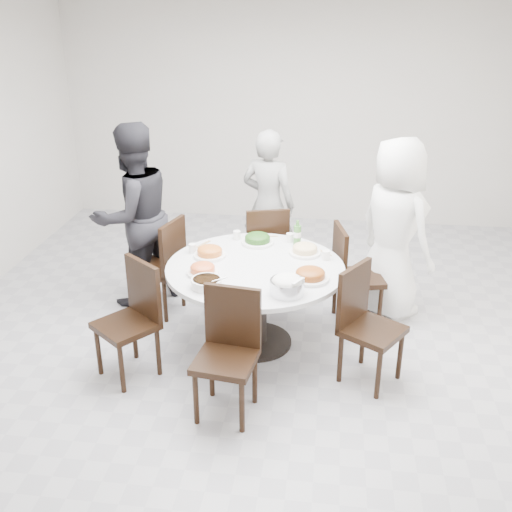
# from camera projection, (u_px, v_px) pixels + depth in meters

# --- Properties ---
(floor) EXTENTS (6.00, 6.00, 0.01)m
(floor) POSITION_uv_depth(u_px,v_px,m) (267.00, 329.00, 5.52)
(floor) COLOR #ACACB1
(floor) RESTS_ON ground
(wall_back) EXTENTS (6.00, 0.01, 2.80)m
(wall_back) POSITION_uv_depth(u_px,v_px,m) (294.00, 115.00, 7.67)
(wall_back) COLOR silver
(wall_back) RESTS_ON ground
(wall_front) EXTENTS (6.00, 0.01, 2.80)m
(wall_front) POSITION_uv_depth(u_px,v_px,m) (180.00, 417.00, 2.23)
(wall_front) COLOR silver
(wall_front) RESTS_ON ground
(dining_table) EXTENTS (1.50, 1.50, 0.75)m
(dining_table) POSITION_uv_depth(u_px,v_px,m) (255.00, 305.00, 5.16)
(dining_table) COLOR silver
(dining_table) RESTS_ON floor
(chair_ne) EXTENTS (0.51, 0.51, 0.95)m
(chair_ne) POSITION_uv_depth(u_px,v_px,m) (359.00, 275.00, 5.47)
(chair_ne) COLOR black
(chair_ne) RESTS_ON floor
(chair_n) EXTENTS (0.52, 0.52, 0.95)m
(chair_n) POSITION_uv_depth(u_px,v_px,m) (265.00, 248.00, 6.05)
(chair_n) COLOR black
(chair_n) RESTS_ON floor
(chair_nw) EXTENTS (0.52, 0.52, 0.95)m
(chair_nw) POSITION_uv_depth(u_px,v_px,m) (157.00, 266.00, 5.66)
(chair_nw) COLOR black
(chair_nw) RESTS_ON floor
(chair_sw) EXTENTS (0.59, 0.59, 0.95)m
(chair_sw) POSITION_uv_depth(u_px,v_px,m) (125.00, 323.00, 4.69)
(chair_sw) COLOR black
(chair_sw) RESTS_ON floor
(chair_s) EXTENTS (0.47, 0.47, 0.95)m
(chair_s) POSITION_uv_depth(u_px,v_px,m) (225.00, 358.00, 4.24)
(chair_s) COLOR black
(chair_s) RESTS_ON floor
(chair_se) EXTENTS (0.58, 0.58, 0.95)m
(chair_se) POSITION_uv_depth(u_px,v_px,m) (373.00, 328.00, 4.62)
(chair_se) COLOR black
(chair_se) RESTS_ON floor
(diner_right) EXTENTS (0.96, 0.99, 1.71)m
(diner_right) POSITION_uv_depth(u_px,v_px,m) (394.00, 229.00, 5.49)
(diner_right) COLOR white
(diner_right) RESTS_ON floor
(diner_middle) EXTENTS (0.67, 0.54, 1.60)m
(diner_middle) POSITION_uv_depth(u_px,v_px,m) (268.00, 205.00, 6.29)
(diner_middle) COLOR black
(diner_middle) RESTS_ON floor
(diner_left) EXTENTS (1.08, 1.10, 1.78)m
(diner_left) POSITION_uv_depth(u_px,v_px,m) (134.00, 216.00, 5.71)
(diner_left) COLOR black
(diner_left) RESTS_ON floor
(dish_greens) EXTENTS (0.30, 0.30, 0.08)m
(dish_greens) POSITION_uv_depth(u_px,v_px,m) (258.00, 240.00, 5.44)
(dish_greens) COLOR white
(dish_greens) RESTS_ON dining_table
(dish_pale) EXTENTS (0.28, 0.28, 0.07)m
(dish_pale) POSITION_uv_depth(u_px,v_px,m) (305.00, 250.00, 5.22)
(dish_pale) COLOR white
(dish_pale) RESTS_ON dining_table
(dish_orange) EXTENTS (0.28, 0.28, 0.07)m
(dish_orange) POSITION_uv_depth(u_px,v_px,m) (210.00, 253.00, 5.17)
(dish_orange) COLOR white
(dish_orange) RESTS_ON dining_table
(dish_redbrown) EXTENTS (0.30, 0.30, 0.08)m
(dish_redbrown) POSITION_uv_depth(u_px,v_px,m) (310.00, 275.00, 4.75)
(dish_redbrown) COLOR white
(dish_redbrown) RESTS_ON dining_table
(dish_tofu) EXTENTS (0.26, 0.26, 0.07)m
(dish_tofu) POSITION_uv_depth(u_px,v_px,m) (203.00, 270.00, 4.85)
(dish_tofu) COLOR white
(dish_tofu) RESTS_ON dining_table
(rice_bowl) EXTENTS (0.26, 0.26, 0.11)m
(rice_bowl) POSITION_uv_depth(u_px,v_px,m) (287.00, 287.00, 4.52)
(rice_bowl) COLOR silver
(rice_bowl) RESTS_ON dining_table
(soup_bowl) EXTENTS (0.24, 0.24, 0.07)m
(soup_bowl) POSITION_uv_depth(u_px,v_px,m) (207.00, 283.00, 4.63)
(soup_bowl) COLOR white
(soup_bowl) RESTS_ON dining_table
(beverage_bottle) EXTENTS (0.07, 0.07, 0.24)m
(beverage_bottle) POSITION_uv_depth(u_px,v_px,m) (297.00, 233.00, 5.38)
(beverage_bottle) COLOR #3D7C31
(beverage_bottle) RESTS_ON dining_table
(tea_cups) EXTENTS (0.07, 0.07, 0.08)m
(tea_cups) POSITION_uv_depth(u_px,v_px,m) (265.00, 235.00, 5.54)
(tea_cups) COLOR white
(tea_cups) RESTS_ON dining_table
(chopsticks) EXTENTS (0.24, 0.04, 0.01)m
(chopsticks) POSITION_uv_depth(u_px,v_px,m) (263.00, 235.00, 5.63)
(chopsticks) COLOR tan
(chopsticks) RESTS_ON dining_table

